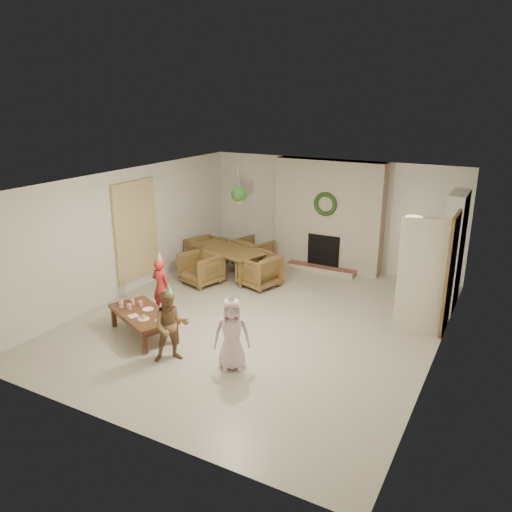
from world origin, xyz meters
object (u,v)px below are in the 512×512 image
Objects in this scene: dining_chair_near at (201,268)px; dining_chair_far at (253,253)px; child_red at (161,286)px; child_plaid at (171,326)px; coffee_table_top at (143,314)px; dining_chair_right at (259,271)px; child_pink at (232,334)px; dining_table at (228,262)px; dining_chair_left at (206,253)px.

dining_chair_far is (0.46, 1.49, 0.00)m from dining_chair_near.
child_red is 0.94× the size of child_plaid.
dining_chair_near is 0.67× the size of child_plaid.
dining_chair_right is at bearing 101.85° from coffee_table_top.
dining_chair_far is at bearing 61.08° from child_plaid.
child_red is (-0.23, -3.10, 0.18)m from dining_chair_far.
child_red is (-0.29, 0.85, 0.14)m from coffee_table_top.
child_pink is (1.92, -4.15, 0.20)m from dining_chair_far.
dining_chair_near is 1.00× the size of dining_chair_right.
child_plaid is at bearing 135.67° from child_red.
child_pink is (1.21, -3.12, 0.20)m from dining_chair_right.
dining_table is 2.34× the size of dining_chair_near.
dining_table is 0.78m from dining_chair_left.
dining_chair_near and dining_chair_far have the same top height.
child_red is at bearing 102.86° from dining_chair_far.
dining_chair_right is (0.93, -0.29, 0.03)m from dining_table.
dining_table is at bearing -87.71° from child_red.
coffee_table_top is 1.05m from child_plaid.
coffee_table_top is 1.88m from child_pink.
dining_chair_left is 0.67× the size of child_plaid.
dining_table is at bearing 66.86° from child_plaid.
child_plaid reaches higher than dining_table.
dining_chair_far is at bearing 83.38° from child_pink.
dining_chair_near is at bearing 74.89° from child_plaid.
child_red reaches higher than coffee_table_top.
dining_table is at bearing 119.40° from coffee_table_top.
child_pink is (2.89, -3.63, 0.20)m from dining_chair_left.
dining_chair_left is 1.75m from dining_chair_right.
child_pink is at bearing 18.11° from coffee_table_top.
dining_table is 0.78m from dining_chair_far.
dining_chair_near reaches higher than coffee_table_top.
child_plaid reaches higher than dining_chair_far.
dining_chair_far reaches higher than dining_table.
child_red is at bearing 91.70° from child_plaid.
child_plaid is 1.02× the size of child_pink.
child_pink is at bearing -40.70° from dining_table.
dining_chair_far is 4.57m from child_pink.
dining_chair_right is (1.67, -0.51, 0.00)m from dining_chair_left.
child_plaid is at bearing -54.37° from dining_table.
child_red is (0.23, -1.61, 0.18)m from dining_chair_near.
child_pink reaches higher than dining_chair_far.
child_pink reaches higher than coffee_table_top.
coffee_table_top is (-0.64, -2.92, 0.04)m from dining_chair_right.
dining_chair_right is at bearing -111.94° from child_red.
child_pink reaches higher than dining_chair_right.
dining_chair_near is at bearing 126.13° from coffee_table_top.
dining_chair_far is 3.11m from child_red.
dining_chair_left is at bearing 135.00° from dining_chair_near.
dining_chair_left is (-0.97, -0.52, 0.00)m from dining_chair_far.
dining_chair_right is 3.35m from child_pink.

